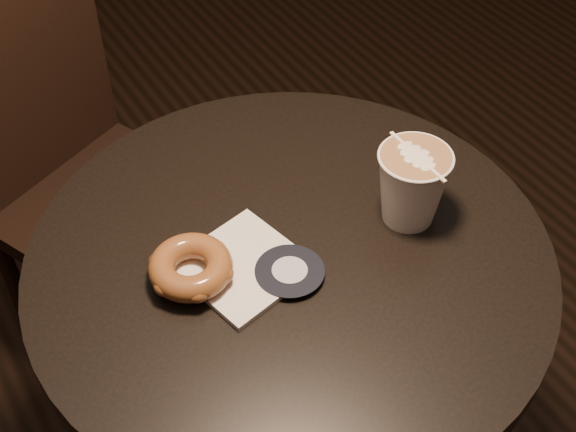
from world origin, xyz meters
The scene contains 5 objects.
cafe_table centered at (0.00, 0.00, 0.55)m, with size 0.70×0.70×0.75m.
chair centered at (-0.12, 0.61, 0.53)m, with size 0.50×0.50×0.95m.
pastry_bag centered at (-0.07, 0.01, 0.75)m, with size 0.14×0.14×0.01m, color white.
doughnut centered at (-0.13, 0.03, 0.78)m, with size 0.11×0.11×0.03m, color brown.
latte_cup centered at (0.17, -0.03, 0.81)m, with size 0.10×0.10×0.11m, color white, non-canonical shape.
Camera 1 is at (-0.37, -0.60, 1.54)m, focal length 50.00 mm.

